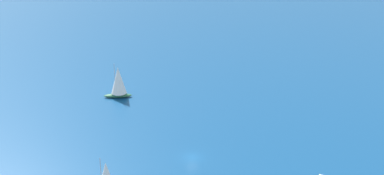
% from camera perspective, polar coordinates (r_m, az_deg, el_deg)
% --- Properties ---
extents(ground_plane, '(2000.00, 2000.00, 0.00)m').
position_cam_1_polar(ground_plane, '(118.26, 0.00, -7.99)').
color(ground_plane, navy).
extents(sailboat_far_stbd, '(5.22, 8.66, 10.86)m').
position_cam_1_polar(sailboat_far_stbd, '(151.84, -8.42, 0.62)').
color(sailboat_far_stbd, '#33704C').
rests_on(sailboat_far_stbd, ground_plane).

